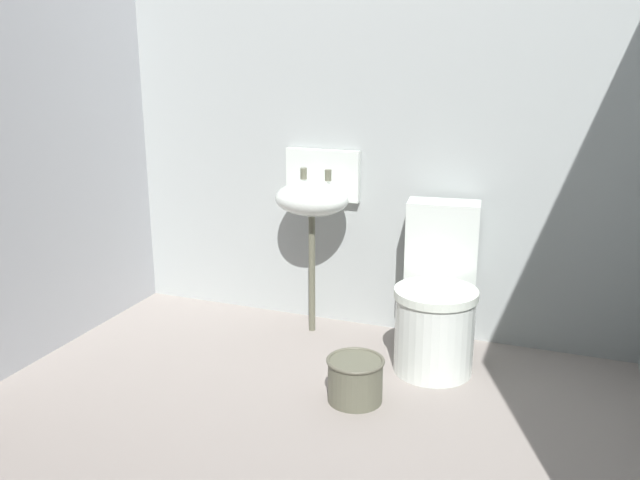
{
  "coord_description": "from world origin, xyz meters",
  "views": [
    {
      "loc": [
        1.06,
        -2.51,
        1.55
      ],
      "look_at": [
        0.0,
        0.25,
        0.7
      ],
      "focal_mm": 38.8,
      "sensor_mm": 36.0,
      "label": 1
    }
  ],
  "objects": [
    {
      "name": "ground_plane",
      "position": [
        0.0,
        0.0,
        -0.04
      ],
      "size": [
        3.24,
        2.41,
        0.08
      ],
      "primitive_type": "cube",
      "color": "gray"
    },
    {
      "name": "wall_left",
      "position": [
        -1.47,
        0.1,
        1.1
      ],
      "size": [
        0.1,
        2.21,
        2.19
      ],
      "primitive_type": "cube",
      "color": "#ACAFB5",
      "rests_on": "ground"
    },
    {
      "name": "toilet_near_wall",
      "position": [
        0.46,
        0.65,
        0.32
      ],
      "size": [
        0.45,
        0.63,
        0.78
      ],
      "rotation": [
        0.0,
        0.0,
        3.27
      ],
      "color": "white",
      "rests_on": "ground"
    },
    {
      "name": "sink",
      "position": [
        -0.26,
        0.84,
        0.75
      ],
      "size": [
        0.42,
        0.35,
        0.99
      ],
      "color": "#61604E",
      "rests_on": "ground"
    },
    {
      "name": "wall_back",
      "position": [
        0.0,
        1.05,
        1.1
      ],
      "size": [
        3.24,
        0.1,
        2.19
      ],
      "primitive_type": "cube",
      "color": "#A9B0AE",
      "rests_on": "ground"
    },
    {
      "name": "bucket",
      "position": [
        0.21,
        0.15,
        0.11
      ],
      "size": [
        0.26,
        0.26,
        0.2
      ],
      "color": "#61604E",
      "rests_on": "ground"
    }
  ]
}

